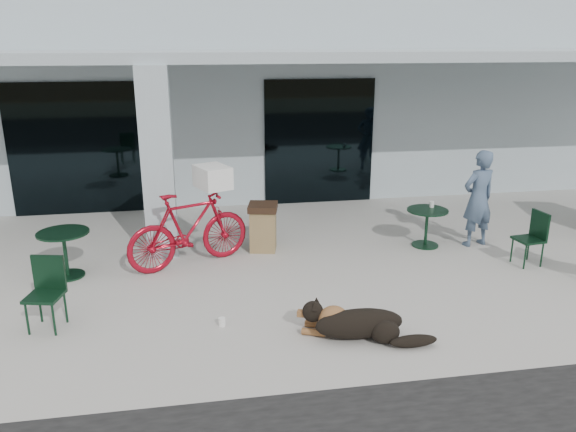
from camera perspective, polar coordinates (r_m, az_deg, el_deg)
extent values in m
plane|color=#AAA8A0|center=(7.77, -1.91, -9.21)|extent=(80.00, 80.00, 0.00)
cube|color=#9CAAB1|center=(15.46, -6.43, 12.80)|extent=(22.00, 7.00, 4.50)
cube|color=black|center=(12.27, -20.39, 6.36)|extent=(2.80, 0.06, 2.70)
cube|color=black|center=(12.36, 3.18, 7.50)|extent=(2.40, 0.06, 2.70)
cube|color=#9CAAB1|center=(9.40, -13.10, 5.19)|extent=(0.50, 0.50, 3.12)
cube|color=#9CAAB1|center=(10.52, -4.88, 15.91)|extent=(22.00, 2.80, 0.18)
imported|color=maroon|center=(9.05, -10.03, -1.32)|extent=(2.11, 1.35, 1.23)
cube|color=white|center=(9.00, -7.67, 3.96)|extent=(0.64, 0.72, 0.35)
cylinder|color=white|center=(7.32, -6.73, -10.63)|extent=(0.10, 0.10, 0.11)
imported|color=#445873|center=(10.28, 18.76, 1.69)|extent=(0.70, 0.54, 1.71)
cylinder|color=white|center=(10.19, 14.40, 1.17)|extent=(0.09, 0.09, 0.11)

